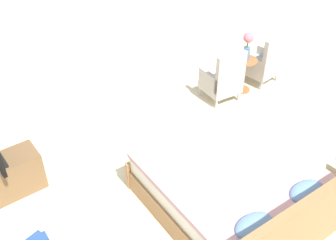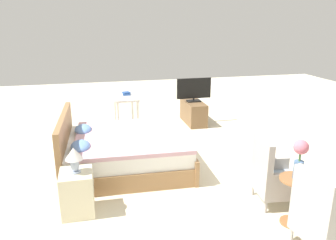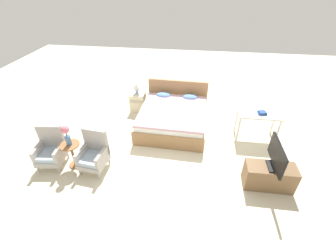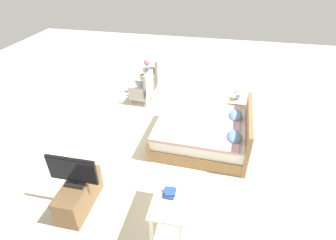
# 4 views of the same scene
# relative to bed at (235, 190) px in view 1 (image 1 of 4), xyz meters

# --- Properties ---
(ground_plane) EXTENTS (16.00, 16.00, 0.00)m
(ground_plane) POSITION_rel_bed_xyz_m (-0.03, -1.01, -0.30)
(ground_plane) COLOR beige
(bed) EXTENTS (1.84, 2.04, 0.96)m
(bed) POSITION_rel_bed_xyz_m (0.00, 0.00, 0.00)
(bed) COLOR #997047
(bed) RESTS_ON ground_plane
(armchair_by_window_left) EXTENTS (0.59, 0.59, 0.92)m
(armchair_by_window_left) POSITION_rel_bed_xyz_m (-2.51, -1.82, 0.08)
(armchair_by_window_left) COLOR #ADA8A3
(armchair_by_window_left) RESTS_ON ground_plane
(armchair_by_window_right) EXTENTS (0.60, 0.60, 0.92)m
(armchair_by_window_right) POSITION_rel_bed_xyz_m (-1.52, -1.82, 0.08)
(armchair_by_window_right) COLOR #ADA8A3
(armchair_by_window_right) RESTS_ON ground_plane
(side_table) EXTENTS (0.40, 0.40, 0.60)m
(side_table) POSITION_rel_bed_xyz_m (-2.02, -1.82, 0.08)
(side_table) COLOR #936038
(side_table) RESTS_ON ground_plane
(flower_vase) EXTENTS (0.17, 0.17, 0.48)m
(flower_vase) POSITION_rel_bed_xyz_m (-2.02, -1.82, 0.60)
(flower_vase) COLOR #4C709E
(flower_vase) RESTS_ON side_table
(tv_stand) EXTENTS (0.96, 0.40, 0.52)m
(tv_stand) POSITION_rel_bed_xyz_m (2.12, -1.87, -0.04)
(tv_stand) COLOR brown
(tv_stand) RESTS_ON ground_plane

